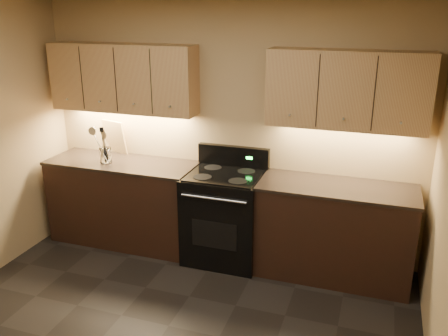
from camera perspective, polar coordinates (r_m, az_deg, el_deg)
The scene contains 14 objects.
wall_back at distance 4.92m, azimuth 0.42°, elevation 4.64°, with size 4.00×0.04×2.60m, color tan.
counter_left at distance 5.36m, azimuth -11.89°, elevation -3.95°, with size 1.62×0.62×0.93m.
counter_right at distance 4.71m, azimuth 13.10°, elevation -7.40°, with size 1.46×0.62×0.93m.
stove at distance 4.88m, azimuth 0.12°, elevation -5.70°, with size 0.76×0.68×1.14m.
upper_cab_left at distance 5.13m, azimuth -12.06°, elevation 10.53°, with size 1.60×0.30×0.70m, color tan.
upper_cab_right at distance 4.44m, azimuth 14.60°, elevation 9.08°, with size 1.44×0.30×0.70m, color tan.
outlet_plate at distance 5.49m, azimuth -12.63°, elevation 3.77°, with size 0.09×0.01×0.12m, color #B2B5BA.
utensil_crock at distance 5.20m, azimuth -14.07°, elevation 1.45°, with size 0.16×0.16×0.16m.
cutting_board at distance 5.47m, azimuth -13.01°, elevation 3.68°, with size 0.30×0.02×0.38m, color tan.
wooden_spoon at distance 5.17m, azimuth -14.58°, elevation 2.54°, with size 0.06×0.06×0.33m, color tan, non-canonical shape.
black_spoon at distance 5.19m, azimuth -14.06°, elevation 2.71°, with size 0.06×0.06×0.33m, color black, non-canonical shape.
black_turner at distance 5.15m, azimuth -14.18°, elevation 2.78°, with size 0.08×0.08×0.37m, color black, non-canonical shape.
steel_spatula at distance 5.15m, azimuth -13.87°, elevation 2.58°, with size 0.08×0.08×0.33m, color silver, non-canonical shape.
steel_skimmer at distance 5.14m, azimuth -14.00°, elevation 2.80°, with size 0.09×0.09×0.38m, color silver, non-canonical shape.
Camera 1 is at (1.48, -2.53, 2.52)m, focal length 38.00 mm.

